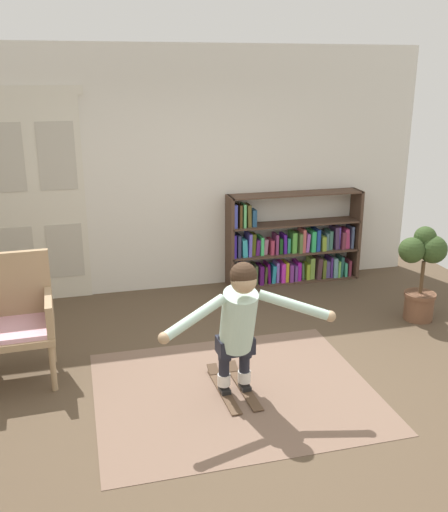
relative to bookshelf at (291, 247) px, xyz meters
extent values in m
plane|color=brown|center=(-1.34, -2.39, -0.45)|extent=(7.20, 7.20, 0.00)
cube|color=silver|center=(-1.34, 0.21, 1.00)|extent=(6.00, 0.10, 2.90)
cube|color=beige|center=(-3.32, 0.15, 0.72)|extent=(0.55, 0.04, 2.35)
cube|color=#BBB5A5|center=(-3.32, 0.13, 1.24)|extent=(0.41, 0.01, 0.76)
cube|color=#BBB5A5|center=(-3.32, 0.13, 0.13)|extent=(0.41, 0.01, 0.64)
cube|color=beige|center=(-2.77, 0.15, 0.72)|extent=(0.55, 0.04, 2.35)
cube|color=#BBB5A5|center=(-2.77, 0.13, 1.24)|extent=(0.41, 0.01, 0.76)
cube|color=#BBB5A5|center=(-2.77, 0.13, 0.13)|extent=(0.41, 0.01, 0.64)
cube|color=beige|center=(-3.05, 0.15, 1.95)|extent=(1.22, 0.04, 0.10)
cube|color=#775C4C|center=(-1.42, -2.42, -0.45)|extent=(2.33, 1.93, 0.01)
cube|color=#4D372A|center=(-0.81, 0.00, 0.12)|extent=(0.04, 0.30, 1.16)
cube|color=#4D372A|center=(0.88, 0.00, 0.12)|extent=(0.04, 0.30, 1.16)
cube|color=#4D372A|center=(0.04, 0.00, -0.44)|extent=(1.69, 0.30, 0.02)
cube|color=#4D372A|center=(0.04, 0.00, -0.06)|extent=(1.69, 0.30, 0.02)
cube|color=#4D372A|center=(0.04, 0.00, 0.31)|extent=(1.69, 0.30, 0.02)
cube|color=#4D372A|center=(0.04, 0.00, 0.69)|extent=(1.69, 0.30, 0.02)
cube|color=#97955B|center=(-0.77, 0.01, -0.29)|extent=(0.03, 0.19, 0.29)
cube|color=#551236|center=(-0.71, -0.01, -0.31)|extent=(0.05, 0.21, 0.24)
cube|color=#7C68C3|center=(-0.64, 0.01, -0.28)|extent=(0.03, 0.20, 0.30)
cube|color=#6F5CB2|center=(-0.60, -0.01, -0.31)|extent=(0.04, 0.22, 0.26)
cube|color=#9756B4|center=(-0.54, 0.02, -0.32)|extent=(0.04, 0.18, 0.23)
cube|color=#52613B|center=(-0.48, 0.01, -0.31)|extent=(0.03, 0.22, 0.25)
cube|color=#521561|center=(-0.42, -0.02, -0.31)|extent=(0.05, 0.22, 0.24)
cube|color=#495128|center=(-0.35, -0.02, -0.32)|extent=(0.05, 0.15, 0.22)
cube|color=#560D5B|center=(-0.32, 0.00, -0.30)|extent=(0.05, 0.20, 0.26)
cube|color=teal|center=(-0.25, -0.01, -0.32)|extent=(0.06, 0.19, 0.23)
cube|color=#8C68D8|center=(-0.20, -0.01, -0.30)|extent=(0.04, 0.18, 0.26)
cube|color=#D332C2|center=(-0.13, -0.01, -0.31)|extent=(0.05, 0.23, 0.25)
cube|color=gold|center=(-0.07, 0.00, -0.31)|extent=(0.04, 0.20, 0.25)
cube|color=#7C3391|center=(-0.02, 0.00, -0.32)|extent=(0.05, 0.24, 0.23)
cube|color=#6F4494|center=(0.05, 0.00, -0.33)|extent=(0.04, 0.23, 0.21)
cube|color=purple|center=(0.09, 0.01, -0.31)|extent=(0.05, 0.22, 0.24)
cube|color=#4C7345|center=(0.16, 0.01, -0.33)|extent=(0.04, 0.15, 0.21)
cube|color=#9ABF33|center=(0.22, -0.01, -0.33)|extent=(0.04, 0.16, 0.21)
cube|color=#8CBC4F|center=(0.28, 0.00, -0.29)|extent=(0.06, 0.17, 0.28)
cube|color=#4D3037|center=(0.37, 0.00, -0.29)|extent=(0.08, 0.23, 0.28)
cube|color=#5A6B26|center=(0.44, -0.01, -0.31)|extent=(0.05, 0.20, 0.25)
cube|color=#5D4D95|center=(0.50, 0.01, -0.32)|extent=(0.06, 0.18, 0.22)
cube|color=#502B82|center=(0.54, 0.01, -0.30)|extent=(0.03, 0.22, 0.27)
cube|color=#679DA6|center=(0.60, 0.01, -0.30)|extent=(0.07, 0.24, 0.26)
cube|color=#73CA57|center=(0.65, -0.01, -0.32)|extent=(0.03, 0.21, 0.22)
cube|color=#245A56|center=(0.68, -0.01, -0.30)|extent=(0.05, 0.19, 0.27)
cube|color=#3EAB82|center=(0.74, -0.01, -0.34)|extent=(0.04, 0.19, 0.18)
cube|color=#812E45|center=(0.81, 0.02, -0.33)|extent=(0.04, 0.24, 0.21)
cube|color=#3823A6|center=(-0.77, -0.02, 0.09)|extent=(0.04, 0.19, 0.29)
cube|color=navy|center=(-0.71, -0.01, 0.09)|extent=(0.04, 0.20, 0.28)
cube|color=#3AB3C4|center=(-0.64, -0.02, 0.06)|extent=(0.07, 0.17, 0.23)
cube|color=#695CD8|center=(-0.57, 0.02, 0.09)|extent=(0.04, 0.24, 0.29)
cube|color=#505B16|center=(-0.51, 0.01, 0.08)|extent=(0.06, 0.15, 0.28)
cube|color=#652380|center=(-0.46, 0.01, 0.04)|extent=(0.06, 0.15, 0.20)
cube|color=#42D672|center=(-0.41, 0.02, 0.06)|extent=(0.04, 0.21, 0.23)
cube|color=#C07A9D|center=(-0.35, 0.02, 0.04)|extent=(0.06, 0.15, 0.20)
cube|color=#B13958|center=(-0.28, 0.00, 0.04)|extent=(0.04, 0.20, 0.19)
cube|color=#7F3368|center=(-0.22, -0.01, 0.07)|extent=(0.04, 0.19, 0.26)
cube|color=#194E1E|center=(-0.16, 0.02, 0.04)|extent=(0.04, 0.19, 0.20)
cube|color=#4D1C9F|center=(-0.11, 0.00, 0.07)|extent=(0.05, 0.19, 0.25)
cube|color=teal|center=(-0.05, 0.00, 0.04)|extent=(0.04, 0.15, 0.19)
cube|color=#5FBD49|center=(0.02, 0.00, 0.08)|extent=(0.06, 0.20, 0.26)
cube|color=#5B743E|center=(0.09, -0.02, 0.07)|extent=(0.04, 0.21, 0.25)
cube|color=#CC5D5D|center=(0.14, -0.01, 0.10)|extent=(0.04, 0.20, 0.30)
cube|color=#A85EC0|center=(0.20, -0.02, 0.06)|extent=(0.06, 0.16, 0.24)
cube|color=#30BF68|center=(0.27, 0.00, 0.08)|extent=(0.05, 0.23, 0.27)
cube|color=#2148AA|center=(0.34, 0.01, 0.09)|extent=(0.05, 0.23, 0.28)
cube|color=#88A636|center=(0.41, -0.01, 0.04)|extent=(0.06, 0.22, 0.19)
cube|color=slate|center=(0.47, 0.02, 0.06)|extent=(0.03, 0.22, 0.23)
cube|color=#3E7565|center=(0.52, 0.01, 0.07)|extent=(0.05, 0.18, 0.25)
cube|color=#493158|center=(0.60, 0.01, 0.09)|extent=(0.07, 0.20, 0.30)
cube|color=#714BD8|center=(0.64, 0.02, 0.09)|extent=(0.03, 0.16, 0.29)
cube|color=brown|center=(0.69, 0.01, 0.06)|extent=(0.05, 0.23, 0.22)
cube|color=#C43C73|center=(0.75, 0.01, 0.08)|extent=(0.07, 0.17, 0.26)
cube|color=#4B5D84|center=(0.81, 0.00, 0.09)|extent=(0.03, 0.19, 0.29)
cube|color=#4B55CA|center=(-0.76, 0.00, 0.47)|extent=(0.05, 0.21, 0.29)
cube|color=#50391B|center=(-0.70, 0.01, 0.47)|extent=(0.03, 0.24, 0.28)
cube|color=#62C672|center=(-0.65, -0.02, 0.47)|extent=(0.03, 0.18, 0.29)
cube|color=brown|center=(-0.58, 0.00, 0.46)|extent=(0.05, 0.20, 0.27)
cube|color=navy|center=(-0.52, -0.01, 0.43)|extent=(0.05, 0.15, 0.21)
cylinder|color=tan|center=(-2.90, -2.01, -0.24)|extent=(0.05, 0.05, 0.42)
cylinder|color=tan|center=(-2.92, -1.49, -0.24)|extent=(0.05, 0.05, 0.42)
cube|color=tan|center=(-3.17, -1.76, 0.00)|extent=(0.62, 0.62, 0.06)
cube|color=#E2AABD|center=(-3.17, -1.76, 0.05)|extent=(0.56, 0.56, 0.04)
cube|color=tan|center=(-3.18, -1.49, 0.35)|extent=(0.60, 0.08, 0.60)
cube|color=tan|center=(-2.90, -1.75, 0.17)|extent=(0.08, 0.56, 0.28)
cylinder|color=brown|center=(0.93, -1.48, -0.30)|extent=(0.31, 0.31, 0.31)
cylinder|color=brown|center=(0.93, -1.48, -0.17)|extent=(0.34, 0.34, 0.04)
cylinder|color=#4C3823|center=(0.93, -1.48, 0.03)|extent=(0.04, 0.04, 0.36)
sphere|color=#304820|center=(0.98, -1.39, 0.45)|extent=(0.24, 0.24, 0.24)
sphere|color=#304820|center=(1.03, -1.47, 0.33)|extent=(0.30, 0.30, 0.30)
sphere|color=#304820|center=(0.80, -1.44, 0.33)|extent=(0.28, 0.28, 0.28)
cube|color=brown|center=(-1.51, -2.42, -0.44)|extent=(0.12, 0.74, 0.01)
cube|color=brown|center=(-1.53, -2.08, -0.41)|extent=(0.09, 0.12, 0.06)
cube|color=black|center=(-1.51, -2.44, -0.41)|extent=(0.09, 0.12, 0.04)
cube|color=brown|center=(-1.33, -2.41, -0.44)|extent=(0.12, 0.74, 0.01)
cube|color=brown|center=(-1.35, -2.08, -0.41)|extent=(0.09, 0.12, 0.06)
cube|color=black|center=(-1.33, -2.43, -0.41)|extent=(0.09, 0.12, 0.04)
cylinder|color=white|center=(-1.51, -2.42, -0.33)|extent=(0.11, 0.11, 0.10)
cylinder|color=black|center=(-1.51, -2.42, -0.13)|extent=(0.09, 0.09, 0.30)
cylinder|color=black|center=(-1.51, -2.44, -0.02)|extent=(0.11, 0.11, 0.22)
cylinder|color=white|center=(-1.33, -2.41, -0.33)|extent=(0.11, 0.11, 0.10)
cylinder|color=black|center=(-1.33, -2.41, -0.13)|extent=(0.09, 0.09, 0.30)
cylinder|color=black|center=(-1.33, -2.44, -0.02)|extent=(0.11, 0.11, 0.22)
cube|color=black|center=(-1.42, -2.44, 0.00)|extent=(0.31, 0.19, 0.14)
cylinder|color=silver|center=(-1.42, -2.51, 0.25)|extent=(0.30, 0.42, 0.58)
sphere|color=tan|center=(-1.42, -2.64, 0.63)|extent=(0.21, 0.21, 0.20)
sphere|color=#382619|center=(-1.42, -2.63, 0.67)|extent=(0.22, 0.22, 0.21)
cylinder|color=silver|center=(-1.82, -2.71, 0.40)|extent=(0.55, 0.33, 0.23)
sphere|color=tan|center=(-2.07, -2.83, 0.32)|extent=(0.09, 0.09, 0.09)
cylinder|color=silver|center=(-1.01, -2.67, 0.40)|extent=(0.57, 0.29, 0.23)
sphere|color=tan|center=(-0.75, -2.78, 0.32)|extent=(0.09, 0.09, 0.09)
camera|label=1|loc=(-2.59, -6.56, 2.15)|focal=40.36mm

